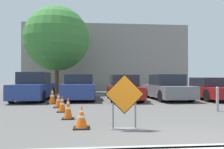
{
  "coord_description": "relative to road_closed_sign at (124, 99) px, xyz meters",
  "views": [
    {
      "loc": [
        -2.15,
        -3.74,
        1.36
      ],
      "look_at": [
        -1.08,
        8.37,
        1.51
      ],
      "focal_mm": 35.0,
      "sensor_mm": 36.0,
      "label": 1
    }
  ],
  "objects": [
    {
      "name": "ground_plane",
      "position": [
        1.32,
        8.1,
        -0.79
      ],
      "size": [
        96.0,
        96.0,
        0.0
      ],
      "primitive_type": "plane",
      "color": "#565451"
    },
    {
      "name": "curb_lip",
      "position": [
        1.32,
        -1.9,
        -0.72
      ],
      "size": [
        25.24,
        0.2,
        0.14
      ],
      "color": "#999993",
      "rests_on": "ground_plane"
    },
    {
      "name": "road_closed_sign",
      "position": [
        0.0,
        0.0,
        0.0
      ],
      "size": [
        1.04,
        0.2,
        1.44
      ],
      "color": "black",
      "rests_on": "ground_plane"
    },
    {
      "name": "traffic_cone_nearest",
      "position": [
        -1.12,
        0.21,
        -0.49
      ],
      "size": [
        0.43,
        0.43,
        0.62
      ],
      "color": "black",
      "rests_on": "ground_plane"
    },
    {
      "name": "traffic_cone_second",
      "position": [
        -1.63,
        1.57,
        -0.44
      ],
      "size": [
        0.38,
        0.38,
        0.72
      ],
      "color": "black",
      "rests_on": "ground_plane"
    },
    {
      "name": "traffic_cone_third",
      "position": [
        -2.01,
        3.03,
        -0.48
      ],
      "size": [
        0.39,
        0.39,
        0.64
      ],
      "color": "black",
      "rests_on": "ground_plane"
    },
    {
      "name": "traffic_cone_fourth",
      "position": [
        -2.35,
        4.3,
        -0.46
      ],
      "size": [
        0.42,
        0.42,
        0.67
      ],
      "color": "black",
      "rests_on": "ground_plane"
    },
    {
      "name": "traffic_cone_fifth",
      "position": [
        -2.87,
        5.68,
        -0.39
      ],
      "size": [
        0.46,
        0.46,
        0.82
      ],
      "color": "black",
      "rests_on": "ground_plane"
    },
    {
      "name": "parked_car_nearest",
      "position": [
        -4.29,
        7.65,
        -0.04
      ],
      "size": [
        1.82,
        4.46,
        1.65
      ],
      "rotation": [
        0.0,
        0.0,
        3.14
      ],
      "color": "navy",
      "rests_on": "ground_plane"
    },
    {
      "name": "parked_car_second",
      "position": [
        -1.64,
        7.78,
        -0.08
      ],
      "size": [
        1.89,
        4.25,
        1.52
      ],
      "rotation": [
        0.0,
        0.0,
        3.14
      ],
      "color": "navy",
      "rests_on": "ground_plane"
    },
    {
      "name": "parked_car_third",
      "position": [
        1.01,
        7.16,
        -0.1
      ],
      "size": [
        1.79,
        4.03,
        1.49
      ],
      "rotation": [
        0.0,
        0.0,
        3.15
      ],
      "color": "maroon",
      "rests_on": "ground_plane"
    },
    {
      "name": "parked_car_fourth",
      "position": [
        3.66,
        7.24,
        -0.09
      ],
      "size": [
        2.08,
        4.26,
        1.52
      ],
      "rotation": [
        0.0,
        0.0,
        3.19
      ],
      "color": "slate",
      "rests_on": "ground_plane"
    },
    {
      "name": "parked_car_fifth",
      "position": [
        6.32,
        7.18,
        -0.16
      ],
      "size": [
        1.96,
        4.43,
        1.33
      ],
      "rotation": [
        0.0,
        0.0,
        3.12
      ],
      "color": "maroon",
      "rests_on": "ground_plane"
    },
    {
      "name": "bollard_nearest",
      "position": [
        4.12,
        2.64,
        -0.27
      ],
      "size": [
        0.12,
        0.12,
        0.98
      ],
      "color": "gray",
      "rests_on": "ground_plane"
    },
    {
      "name": "building_facade_backdrop",
      "position": [
        0.68,
        19.34,
        2.68
      ],
      "size": [
        17.3,
        5.0,
        6.94
      ],
      "color": "gray",
      "rests_on": "ground_plane"
    },
    {
      "name": "street_tree_behind_lot",
      "position": [
        -3.83,
        12.96,
        3.8
      ],
      "size": [
        5.39,
        5.39,
        7.29
      ],
      "color": "#513823",
      "rests_on": "ground_plane"
    }
  ]
}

